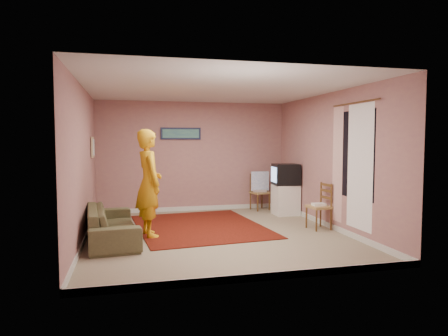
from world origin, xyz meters
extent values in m
plane|color=gray|center=(0.00, 0.00, 0.00)|extent=(5.00, 5.00, 0.00)
cube|color=#A3746B|center=(0.00, 2.50, 1.30)|extent=(4.50, 0.02, 2.60)
cube|color=#A3746B|center=(0.00, -2.50, 1.30)|extent=(4.50, 0.02, 2.60)
cube|color=#A3746B|center=(-2.25, 0.00, 1.30)|extent=(0.02, 5.00, 2.60)
cube|color=#A3746B|center=(2.25, 0.00, 1.30)|extent=(0.02, 5.00, 2.60)
cube|color=silver|center=(0.00, 0.00, 2.60)|extent=(4.50, 5.00, 0.02)
cube|color=silver|center=(0.00, 2.49, 0.05)|extent=(4.50, 0.02, 0.10)
cube|color=silver|center=(0.00, -2.49, 0.05)|extent=(4.50, 0.02, 0.10)
cube|color=silver|center=(-2.24, 0.00, 0.05)|extent=(0.02, 5.00, 0.10)
cube|color=silver|center=(2.24, 0.00, 0.05)|extent=(0.02, 5.00, 0.10)
cube|color=black|center=(2.24, -0.90, 1.45)|extent=(0.01, 1.10, 1.50)
cube|color=white|center=(2.23, -1.05, 1.25)|extent=(0.01, 0.75, 2.10)
cube|color=beige|center=(2.21, -0.35, 1.25)|extent=(0.01, 0.35, 2.10)
cylinder|color=brown|center=(2.20, -0.90, 2.32)|extent=(0.02, 1.40, 0.02)
cube|color=#141937|center=(-0.30, 2.47, 1.85)|extent=(0.95, 0.03, 0.28)
cube|color=#2C587A|center=(-0.30, 2.45, 1.85)|extent=(0.86, 0.01, 0.20)
cube|color=#CFBB8E|center=(-2.22, 1.60, 1.55)|extent=(0.03, 0.38, 0.42)
cube|color=silver|center=(-2.20, 1.60, 1.55)|extent=(0.01, 0.30, 0.34)
cube|color=black|center=(-0.17, 0.68, 0.01)|extent=(2.61, 3.14, 0.02)
cube|color=white|center=(1.95, 1.46, 0.34)|extent=(0.53, 0.49, 0.68)
cube|color=black|center=(1.95, 1.46, 0.92)|extent=(0.59, 0.54, 0.48)
cube|color=#8CB2F2|center=(1.67, 1.49, 0.92)|extent=(0.05, 0.40, 0.34)
cube|color=#A77D51|center=(1.58, 2.20, 0.42)|extent=(0.48, 0.47, 0.05)
cube|color=brown|center=(1.58, 2.20, 0.65)|extent=(0.39, 0.14, 0.45)
cube|color=#BABABF|center=(1.58, 2.20, 0.47)|extent=(0.38, 0.32, 0.06)
cube|color=#7E93CE|center=(1.58, 2.20, 0.70)|extent=(0.44, 0.06, 0.46)
cube|color=#A77D51|center=(2.00, -0.06, 0.43)|extent=(0.43, 0.44, 0.05)
cube|color=brown|center=(2.00, -0.06, 0.65)|extent=(0.09, 0.40, 0.45)
cube|color=white|center=(2.00, -0.06, 0.47)|extent=(0.24, 0.18, 0.05)
imported|color=brown|center=(-1.80, -0.08, 0.29)|extent=(0.95, 2.03, 0.58)
imported|color=gold|center=(-1.17, 0.12, 0.94)|extent=(0.60, 0.77, 1.88)
camera|label=1|loc=(-1.51, -6.96, 1.69)|focal=32.00mm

